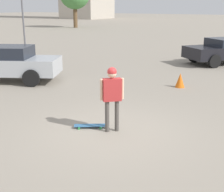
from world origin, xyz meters
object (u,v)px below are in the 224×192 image
object	(u,v)px
person	(112,91)
traffic_cone	(180,80)
skateboard	(90,126)
car_parked_near	(4,63)

from	to	relation	value
person	traffic_cone	xyz separation A→B (m)	(-0.09, -5.32, -0.81)
person	skateboard	distance (m)	1.22
person	car_parked_near	bearing A→B (deg)	117.64
car_parked_near	person	bearing A→B (deg)	133.76
skateboard	car_parked_near	xyz separation A→B (m)	(6.19, -2.66, 0.74)
traffic_cone	skateboard	bearing A→B (deg)	82.40
car_parked_near	traffic_cone	world-z (taller)	car_parked_near
skateboard	car_parked_near	world-z (taller)	car_parked_near
car_parked_near	skateboard	bearing A→B (deg)	131.07
skateboard	person	bearing A→B (deg)	156.69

